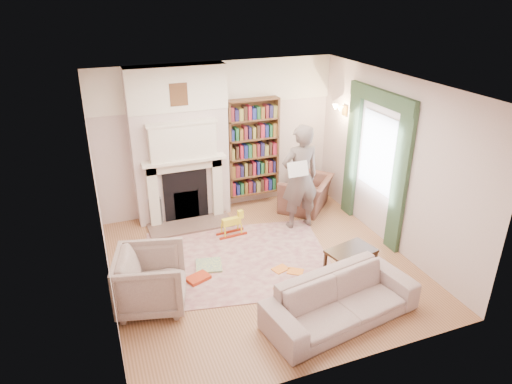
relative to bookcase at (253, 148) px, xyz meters
name	(u,v)px	position (x,y,z in m)	size (l,w,h in m)	color
floor	(262,265)	(-0.65, -2.12, -1.18)	(4.50, 4.50, 0.00)	brown
ceiling	(263,86)	(-0.65, -2.12, 1.62)	(4.50, 4.50, 0.00)	white
wall_back	(218,138)	(-0.65, 0.13, 0.22)	(4.50, 4.50, 0.00)	beige
wall_front	(343,265)	(-0.65, -4.37, 0.22)	(4.50, 4.50, 0.00)	beige
wall_left	(99,208)	(-2.90, -2.12, 0.22)	(4.50, 4.50, 0.00)	beige
wall_right	(392,163)	(1.60, -2.12, 0.22)	(4.50, 4.50, 0.00)	beige
fireplace	(180,147)	(-1.40, -0.07, 0.21)	(1.70, 0.58, 2.80)	beige
bookcase	(253,148)	(0.00, 0.00, 0.00)	(1.00, 0.24, 1.85)	brown
window	(377,152)	(1.58, -1.72, 0.27)	(0.02, 0.90, 1.30)	silver
curtain_left	(400,182)	(1.55, -2.42, 0.02)	(0.07, 0.32, 2.40)	#2D472E
curtain_right	(352,153)	(1.55, -1.02, 0.02)	(0.07, 0.32, 2.40)	#2D472E
pelmet	(382,97)	(1.54, -1.72, 1.20)	(0.09, 1.70, 0.24)	#2D472E
wall_sconce	(336,111)	(1.38, -0.62, 0.72)	(0.20, 0.24, 0.24)	gold
rug	(237,260)	(-0.97, -1.87, -1.17)	(2.90, 2.23, 0.01)	#C8B097
armchair_reading	(306,193)	(0.88, -0.58, -0.86)	(0.98, 0.86, 0.64)	#502C2B
armchair_left	(151,280)	(-2.40, -2.50, -0.76)	(0.88, 0.90, 0.82)	#BFB49D
sofa	(341,300)	(-0.16, -3.67, -0.87)	(2.06, 0.81, 0.60)	#BBB29A
man_reading	(300,178)	(0.43, -1.18, -0.22)	(0.70, 0.46, 1.91)	#5E504B
newspaper	(298,169)	(0.28, -1.38, 0.03)	(0.37, 0.02, 0.26)	silver
coffee_table	(350,263)	(0.48, -2.86, -0.95)	(0.70, 0.45, 0.45)	black
paraffin_heater	(156,211)	(-1.97, -0.22, -0.90)	(0.24, 0.24, 0.55)	#9A9CA1
rocking_horse	(231,224)	(-0.81, -1.08, -0.95)	(0.51, 0.20, 0.45)	yellow
board_game	(209,265)	(-1.44, -1.89, -1.15)	(0.40, 0.40, 0.03)	#EEF054
game_box_lid	(198,278)	(-1.69, -2.17, -1.14)	(0.34, 0.22, 0.06)	#B53214
comic_annuals	(286,276)	(-0.42, -2.56, -1.16)	(0.64, 0.70, 0.02)	red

